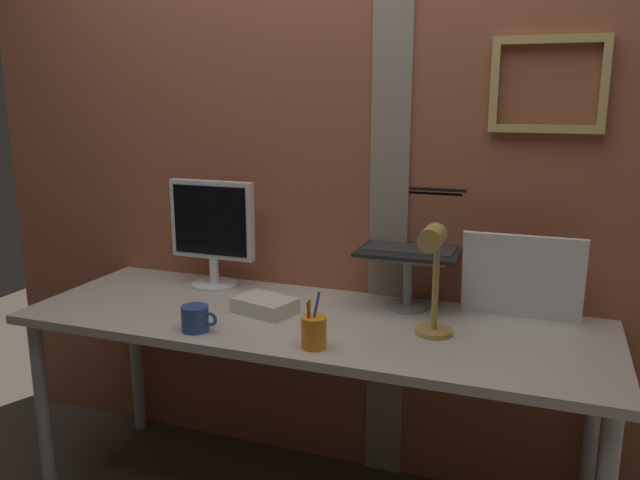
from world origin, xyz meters
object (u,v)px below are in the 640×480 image
pen_cup (314,332)px  coffee_mug (196,318)px  monitor (212,227)px  laptop (413,233)px  desk_lamp (433,269)px  whiteboard_panel (522,277)px

pen_cup → coffee_mug: (-0.40, 0.00, -0.01)m
monitor → laptop: (0.77, 0.07, 0.02)m
monitor → desk_lamp: (0.91, -0.27, -0.01)m
laptop → pen_cup: 0.59m
monitor → coffee_mug: monitor is taller
laptop → whiteboard_panel: laptop is taller
laptop → pen_cup: bearing=-109.1°
monitor → whiteboard_panel: (1.15, 0.02, -0.09)m
monitor → whiteboard_panel: 1.16m
laptop → desk_lamp: size_ratio=0.95×
desk_lamp → coffee_mug: bearing=-165.8°
monitor → whiteboard_panel: monitor is taller
monitor → coffee_mug: size_ratio=3.37×
whiteboard_panel → desk_lamp: 0.39m
coffee_mug → pen_cup: bearing=-0.1°
monitor → coffee_mug: 0.53m
laptop → coffee_mug: bearing=-138.2°
whiteboard_panel → coffee_mug: bearing=-153.8°
desk_lamp → coffee_mug: 0.77m
monitor → pen_cup: bearing=-37.4°
laptop → desk_lamp: (0.13, -0.34, -0.03)m
pen_cup → laptop: bearing=70.9°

